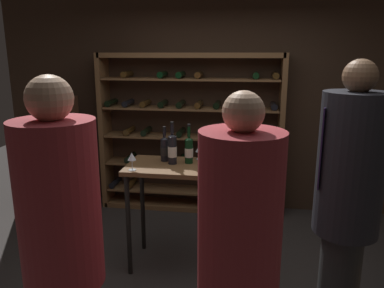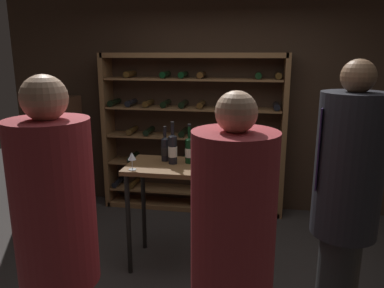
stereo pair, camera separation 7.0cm
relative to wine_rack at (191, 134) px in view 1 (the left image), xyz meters
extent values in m
cube|color=#3D2B1E|center=(0.35, 0.21, 0.45)|extent=(5.71, 0.10, 2.88)
cube|color=brown|center=(-1.13, 0.00, 0.00)|extent=(0.06, 0.32, 1.99)
cube|color=brown|center=(1.10, 0.00, 0.00)|extent=(0.06, 0.32, 1.99)
cube|color=brown|center=(-0.01, 0.00, 0.97)|extent=(2.23, 0.32, 0.06)
cube|color=brown|center=(-0.01, 0.00, -0.96)|extent=(2.23, 0.32, 0.06)
cube|color=brown|center=(-0.01, 0.00, -0.75)|extent=(2.15, 0.32, 0.02)
cylinder|color=black|center=(-1.03, 0.00, -0.69)|extent=(0.08, 0.30, 0.08)
cylinder|color=#4C3314|center=(-0.80, 0.00, -0.69)|extent=(0.08, 0.30, 0.08)
cylinder|color=black|center=(0.33, 0.00, -0.69)|extent=(0.08, 0.30, 0.08)
cylinder|color=black|center=(0.55, 0.00, -0.69)|extent=(0.08, 0.30, 0.08)
cylinder|color=#4C3314|center=(0.78, 0.00, -0.69)|extent=(0.08, 0.30, 0.08)
cylinder|color=black|center=(1.00, 0.00, -0.69)|extent=(0.08, 0.30, 0.08)
cube|color=brown|center=(-0.01, 0.00, -0.39)|extent=(2.15, 0.32, 0.02)
cylinder|color=black|center=(-0.80, 0.00, -0.34)|extent=(0.08, 0.30, 0.08)
cylinder|color=black|center=(-0.35, 0.00, -0.34)|extent=(0.08, 0.30, 0.08)
cylinder|color=black|center=(-0.13, 0.00, -0.34)|extent=(0.08, 0.30, 0.08)
cylinder|color=#4C3314|center=(0.33, 0.00, -0.34)|extent=(0.08, 0.30, 0.08)
cylinder|color=black|center=(0.55, 0.00, -0.34)|extent=(0.08, 0.30, 0.08)
cylinder|color=black|center=(0.78, 0.00, -0.34)|extent=(0.08, 0.30, 0.08)
cylinder|color=black|center=(1.00, 0.00, -0.34)|extent=(0.08, 0.30, 0.08)
cube|color=brown|center=(-0.01, 0.00, -0.03)|extent=(2.15, 0.32, 0.02)
cylinder|color=#4C3314|center=(-0.80, 0.00, 0.02)|extent=(0.08, 0.30, 0.08)
cylinder|color=black|center=(-0.58, 0.00, 0.02)|extent=(0.08, 0.30, 0.08)
cylinder|color=black|center=(-0.13, 0.00, 0.02)|extent=(0.08, 0.30, 0.08)
cylinder|color=black|center=(0.55, 0.00, 0.02)|extent=(0.08, 0.30, 0.08)
cylinder|color=black|center=(0.78, 0.00, 0.02)|extent=(0.08, 0.30, 0.08)
cube|color=brown|center=(-0.01, 0.00, 0.32)|extent=(2.15, 0.32, 0.02)
cylinder|color=black|center=(-1.03, 0.00, 0.38)|extent=(0.08, 0.30, 0.08)
cylinder|color=black|center=(-0.80, 0.00, 0.38)|extent=(0.08, 0.30, 0.08)
cylinder|color=#4C3314|center=(-0.58, 0.00, 0.38)|extent=(0.08, 0.30, 0.08)
cylinder|color=black|center=(-0.35, 0.00, 0.38)|extent=(0.08, 0.30, 0.08)
cylinder|color=black|center=(-0.13, 0.00, 0.38)|extent=(0.08, 0.30, 0.08)
cylinder|color=#4C3314|center=(0.10, 0.00, 0.38)|extent=(0.08, 0.30, 0.08)
cylinder|color=black|center=(0.33, 0.00, 0.38)|extent=(0.08, 0.30, 0.08)
cylinder|color=black|center=(0.55, 0.00, 0.38)|extent=(0.08, 0.30, 0.08)
cylinder|color=black|center=(1.00, 0.00, 0.38)|extent=(0.08, 0.30, 0.08)
cube|color=brown|center=(-0.01, 0.00, 0.68)|extent=(2.15, 0.32, 0.02)
cylinder|color=#4C3314|center=(-0.80, 0.00, 0.74)|extent=(0.08, 0.30, 0.08)
cylinder|color=black|center=(-0.35, 0.00, 0.74)|extent=(0.08, 0.30, 0.08)
cylinder|color=black|center=(-0.13, 0.00, 0.74)|extent=(0.08, 0.30, 0.08)
cylinder|color=#4C3314|center=(0.10, 0.00, 0.74)|extent=(0.08, 0.30, 0.08)
cylinder|color=black|center=(0.78, 0.00, 0.74)|extent=(0.08, 0.30, 0.08)
cylinder|color=#4C3314|center=(1.00, 0.00, 0.74)|extent=(0.08, 0.30, 0.08)
cube|color=brown|center=(0.10, -1.34, -0.02)|extent=(0.96, 0.56, 0.04)
cylinder|color=black|center=(-0.33, -1.57, -0.52)|extent=(0.04, 0.04, 0.96)
cylinder|color=black|center=(0.53, -1.57, -0.52)|extent=(0.04, 0.04, 0.96)
cylinder|color=black|center=(-0.33, -1.11, -0.52)|extent=(0.04, 0.04, 0.96)
cylinder|color=black|center=(0.53, -1.11, -0.52)|extent=(0.04, 0.04, 0.96)
cylinder|color=#9E2D33|center=(-0.23, -2.89, 0.25)|extent=(0.41, 0.41, 0.87)
sphere|color=tan|center=(-0.23, -2.89, 0.78)|extent=(0.23, 0.23, 0.23)
cylinder|color=#252525|center=(1.35, -2.15, -0.57)|extent=(0.27, 0.27, 0.84)
cylinder|color=black|center=(1.35, -2.15, 0.31)|extent=(0.41, 0.41, 0.92)
sphere|color=brown|center=(1.35, -2.15, 0.86)|extent=(0.20, 0.20, 0.20)
cube|color=#26193F|center=(1.15, -2.22, 0.42)|extent=(0.02, 0.05, 0.51)
cylinder|color=#9E2D33|center=(0.68, -2.83, 0.22)|extent=(0.41, 0.41, 0.85)
sphere|color=tan|center=(0.68, -2.83, 0.73)|extent=(0.20, 0.20, 0.20)
cube|color=#4C2D1E|center=(-1.61, -0.36, -0.26)|extent=(0.44, 0.36, 1.48)
cylinder|color=black|center=(0.03, -1.31, 0.13)|extent=(0.08, 0.08, 0.26)
cone|color=black|center=(0.03, -1.31, 0.27)|extent=(0.08, 0.08, 0.03)
cylinder|color=black|center=(0.03, -1.31, 0.33)|extent=(0.03, 0.03, 0.09)
cylinder|color=black|center=(0.03, -1.31, 0.38)|extent=(0.03, 0.03, 0.02)
cylinder|color=silver|center=(0.03, -1.31, 0.12)|extent=(0.08, 0.08, 0.10)
cylinder|color=black|center=(0.18, -1.26, 0.11)|extent=(0.08, 0.08, 0.22)
cone|color=black|center=(0.18, -1.26, 0.24)|extent=(0.08, 0.08, 0.03)
cylinder|color=black|center=(0.18, -1.26, 0.30)|extent=(0.03, 0.03, 0.10)
cylinder|color=black|center=(0.18, -1.26, 0.36)|extent=(0.03, 0.03, 0.02)
cylinder|color=silver|center=(0.18, -1.26, 0.10)|extent=(0.08, 0.08, 0.08)
cylinder|color=black|center=(-0.06, -1.23, 0.11)|extent=(0.08, 0.08, 0.21)
cone|color=black|center=(-0.06, -1.23, 0.23)|extent=(0.08, 0.08, 0.03)
cylinder|color=black|center=(-0.06, -1.23, 0.27)|extent=(0.03, 0.03, 0.07)
cylinder|color=black|center=(-0.06, -1.23, 0.32)|extent=(0.03, 0.03, 0.02)
cylinder|color=black|center=(-0.06, -1.23, 0.10)|extent=(0.08, 0.08, 0.08)
cylinder|color=silver|center=(0.26, -1.12, 0.01)|extent=(0.07, 0.07, 0.00)
cylinder|color=silver|center=(0.26, -1.12, 0.04)|extent=(0.01, 0.01, 0.07)
cone|color=silver|center=(0.26, -1.12, 0.11)|extent=(0.08, 0.08, 0.07)
cylinder|color=#590A14|center=(0.26, -1.12, 0.10)|extent=(0.04, 0.04, 0.02)
cylinder|color=silver|center=(-0.28, -1.55, 0.01)|extent=(0.07, 0.07, 0.00)
cylinder|color=silver|center=(-0.28, -1.55, 0.05)|extent=(0.01, 0.01, 0.09)
cone|color=silver|center=(-0.28, -1.55, 0.13)|extent=(0.07, 0.07, 0.07)
cylinder|color=#590A14|center=(-0.28, -1.55, 0.11)|extent=(0.04, 0.04, 0.02)
camera|label=1|loc=(0.69, -4.52, 0.99)|focal=34.80mm
camera|label=2|loc=(0.76, -4.51, 0.99)|focal=34.80mm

